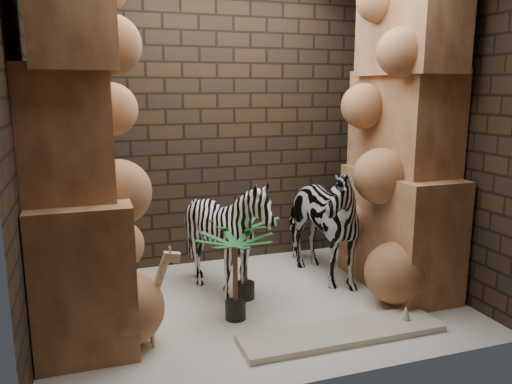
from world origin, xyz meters
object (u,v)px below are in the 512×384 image
object	(u,v)px
surfboard	(342,333)
palm_back	(235,277)
palm_front	(245,259)
giraffe_toy	(137,298)
zebra_right	(316,211)
zebra_left	(227,242)

from	to	relation	value
surfboard	palm_back	bearing A→B (deg)	141.88
palm_front	palm_back	xyz separation A→B (m)	(-0.20, -0.37, -0.01)
giraffe_toy	palm_back	xyz separation A→B (m)	(0.80, 0.22, -0.02)
giraffe_toy	surfboard	world-z (taller)	giraffe_toy
zebra_right	surfboard	bearing A→B (deg)	-112.55
giraffe_toy	surfboard	xyz separation A→B (m)	(1.49, -0.33, -0.36)
zebra_right	palm_back	xyz separation A→B (m)	(-1.00, -0.62, -0.32)
palm_back	surfboard	size ratio (longest dim) A/B	0.45
zebra_left	palm_back	bearing A→B (deg)	-75.40
zebra_right	zebra_left	bearing A→B (deg)	-178.88
zebra_right	palm_front	bearing A→B (deg)	-170.24
zebra_right	palm_back	bearing A→B (deg)	-155.86
surfboard	zebra_right	bearing A→B (deg)	75.31
zebra_left	palm_back	xyz separation A→B (m)	(-0.07, -0.48, -0.14)
zebra_left	palm_front	world-z (taller)	zebra_left
giraffe_toy	surfboard	distance (m)	1.57
palm_front	surfboard	size ratio (longest dim) A/B	0.47
giraffe_toy	palm_front	distance (m)	1.16
zebra_right	giraffe_toy	world-z (taller)	zebra_right
palm_front	zebra_right	bearing A→B (deg)	17.32
giraffe_toy	palm_back	world-z (taller)	giraffe_toy
giraffe_toy	palm_front	bearing A→B (deg)	31.06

